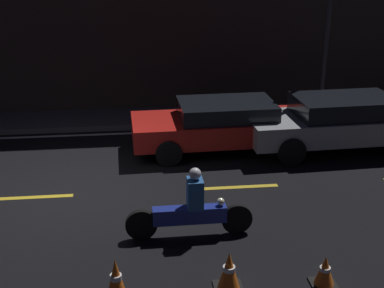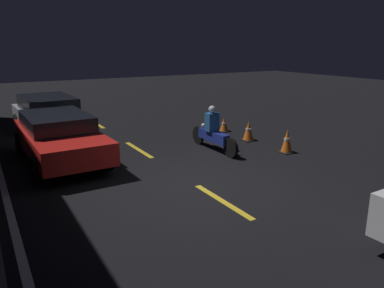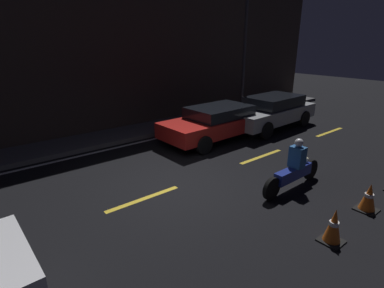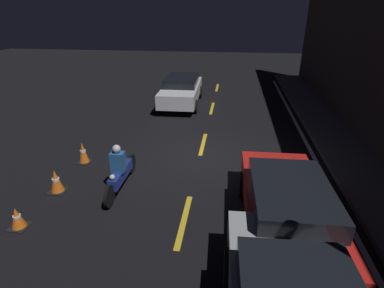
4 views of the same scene
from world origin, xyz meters
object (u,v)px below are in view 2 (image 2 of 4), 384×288
(traffic_cone_near, at_px, (287,141))
(traffic_cone_mid, at_px, (248,131))
(motorcycle, at_px, (213,133))
(taxi_red, at_px, (59,136))
(hatchback_silver, at_px, (49,115))
(traffic_cone_far, at_px, (224,125))

(traffic_cone_near, height_order, traffic_cone_mid, traffic_cone_near)
(traffic_cone_mid, bearing_deg, motorcycle, 103.92)
(taxi_red, distance_m, hatchback_silver, 3.02)
(motorcycle, distance_m, traffic_cone_near, 2.20)
(traffic_cone_near, xyz_separation_m, traffic_cone_mid, (1.73, 0.07, -0.02))
(traffic_cone_mid, xyz_separation_m, traffic_cone_far, (1.52, -0.07, -0.07))
(hatchback_silver, height_order, motorcycle, hatchback_silver)
(hatchback_silver, relative_size, traffic_cone_mid, 7.03)
(hatchback_silver, distance_m, traffic_cone_far, 6.18)
(taxi_red, xyz_separation_m, hatchback_silver, (3.01, -0.28, 0.05))
(taxi_red, distance_m, traffic_cone_mid, 6.00)
(traffic_cone_far, bearing_deg, traffic_cone_mid, 177.44)
(traffic_cone_near, height_order, traffic_cone_far, traffic_cone_near)
(hatchback_silver, distance_m, traffic_cone_near, 7.98)
(taxi_red, relative_size, traffic_cone_far, 8.45)
(motorcycle, height_order, traffic_cone_far, motorcycle)
(traffic_cone_far, bearing_deg, traffic_cone_near, 179.99)
(motorcycle, bearing_deg, traffic_cone_near, -127.36)
(motorcycle, bearing_deg, taxi_red, 73.16)
(taxi_red, bearing_deg, traffic_cone_mid, 80.53)
(taxi_red, bearing_deg, hatchback_silver, 173.05)
(motorcycle, height_order, traffic_cone_mid, motorcycle)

